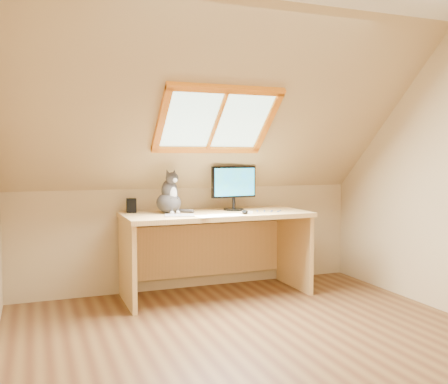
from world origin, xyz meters
name	(u,v)px	position (x,y,z in m)	size (l,w,h in m)	color
ground	(269,349)	(0.00, 0.00, 0.00)	(3.50, 3.50, 0.00)	brown
room_shell	(277,138)	(0.00, -0.09, 1.43)	(3.52, 3.52, 2.41)	tan
desk	(213,236)	(0.12, 1.45, 0.56)	(1.73, 0.76, 0.79)	#E3AD6B
monitor	(234,185)	(0.34, 1.48, 1.04)	(0.46, 0.20, 0.43)	black
cat	(169,197)	(-0.31, 1.46, 0.94)	(0.29, 0.32, 0.41)	#3A3633
desk_speaker	(131,206)	(-0.63, 1.63, 0.86)	(0.09, 0.09, 0.13)	black
graphics_tablet	(180,215)	(-0.28, 1.21, 0.79)	(0.26, 0.18, 0.01)	#B2B2B7
mouse	(245,212)	(0.32, 1.16, 0.81)	(0.06, 0.10, 0.03)	black
papers	(221,215)	(0.07, 1.12, 0.79)	(0.33, 0.27, 0.00)	white
cables	(260,211)	(0.52, 1.26, 0.79)	(0.51, 0.26, 0.01)	silver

